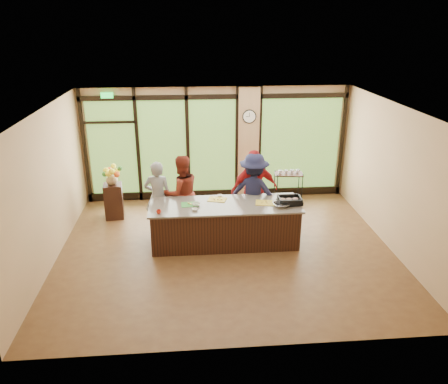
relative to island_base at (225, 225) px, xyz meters
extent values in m
plane|color=#54341D|center=(0.00, -0.30, -0.44)|extent=(7.00, 7.00, 0.00)
plane|color=white|center=(0.00, -0.30, 2.56)|extent=(7.00, 7.00, 0.00)
plane|color=tan|center=(0.00, 2.70, 1.06)|extent=(7.00, 0.00, 7.00)
plane|color=tan|center=(-3.50, -0.30, 1.06)|extent=(0.00, 6.00, 6.00)
plane|color=tan|center=(3.50, -0.30, 1.06)|extent=(0.00, 6.00, 6.00)
cube|color=tan|center=(0.85, 2.64, 1.06)|extent=(0.55, 0.12, 3.00)
cube|color=black|center=(0.00, 2.65, 2.31)|extent=(6.90, 0.08, 0.12)
cube|color=black|center=(0.00, 2.65, -0.32)|extent=(6.90, 0.08, 0.20)
cube|color=#19D83F|center=(-2.70, 2.60, 2.39)|extent=(0.30, 0.04, 0.14)
cube|color=#446724|center=(-2.70, 2.67, 1.01)|extent=(1.20, 0.02, 2.50)
cube|color=#446724|center=(-1.40, 2.67, 1.01)|extent=(1.20, 0.02, 2.50)
cube|color=#446724|center=(-0.10, 2.67, 1.01)|extent=(1.20, 0.02, 2.50)
cube|color=#446724|center=(2.25, 2.67, 1.01)|extent=(2.10, 0.02, 2.50)
cube|color=black|center=(-3.40, 2.65, 1.06)|extent=(0.08, 0.08, 3.00)
cube|color=black|center=(-2.05, 2.65, 1.06)|extent=(0.08, 0.08, 3.00)
cube|color=black|center=(-0.75, 2.65, 1.06)|extent=(0.08, 0.08, 3.00)
cube|color=black|center=(0.55, 2.65, 1.06)|extent=(0.08, 0.08, 3.00)
cube|color=black|center=(1.15, 2.65, 1.06)|extent=(0.08, 0.08, 3.00)
cube|color=black|center=(3.40, 2.65, 1.06)|extent=(0.08, 0.08, 3.00)
cube|color=black|center=(0.00, 0.00, 0.00)|extent=(3.10, 1.00, 0.88)
cube|color=slate|center=(0.00, 0.00, 0.46)|extent=(3.20, 1.10, 0.04)
cylinder|color=black|center=(0.85, 2.57, 1.81)|extent=(0.36, 0.04, 0.36)
cylinder|color=white|center=(0.85, 2.55, 1.81)|extent=(0.31, 0.01, 0.31)
cube|color=black|center=(0.85, 2.55, 1.86)|extent=(0.01, 0.00, 0.11)
cube|color=black|center=(0.80, 2.55, 1.81)|extent=(0.09, 0.00, 0.01)
imported|color=gray|center=(-1.45, 0.69, 0.41)|extent=(0.66, 0.48, 1.69)
imported|color=maroon|center=(-0.92, 0.80, 0.45)|extent=(1.04, 0.93, 1.78)
imported|color=#A8191C|center=(0.75, 0.77, 0.50)|extent=(1.15, 0.61, 1.87)
imported|color=#181A36|center=(0.72, 0.67, 0.47)|extent=(1.34, 1.06, 1.82)
cube|color=black|center=(1.37, -0.09, 0.52)|extent=(0.54, 0.45, 0.08)
imported|color=silver|center=(1.17, -0.22, 0.52)|extent=(0.38, 0.38, 0.08)
cube|color=green|center=(-0.74, 0.04, 0.49)|extent=(0.37, 0.28, 0.01)
cube|color=gold|center=(-0.15, 0.27, 0.49)|extent=(0.45, 0.39, 0.01)
cube|color=gold|center=(0.87, -0.01, 0.49)|extent=(0.46, 0.38, 0.01)
imported|color=white|center=(-0.61, -0.02, 0.51)|extent=(0.20, 0.20, 0.05)
imported|color=white|center=(-0.64, -0.27, 0.50)|extent=(0.16, 0.16, 0.04)
imported|color=white|center=(-0.08, 0.46, 0.50)|extent=(0.14, 0.14, 0.03)
imported|color=red|center=(-1.37, -0.36, 0.52)|extent=(0.12, 0.12, 0.08)
cube|color=black|center=(-2.60, 1.57, -0.01)|extent=(0.48, 0.48, 0.87)
imported|color=#8D744D|center=(-2.60, 1.57, 0.58)|extent=(0.34, 0.34, 0.30)
cube|color=black|center=(1.82, 1.97, -0.26)|extent=(0.76, 0.49, 0.03)
cube|color=black|center=(1.82, 1.97, 0.43)|extent=(0.76, 0.49, 0.03)
cylinder|color=black|center=(1.50, 1.79, 0.02)|extent=(0.02, 0.02, 0.92)
cylinder|color=black|center=(2.15, 1.79, 0.02)|extent=(0.02, 0.02, 0.92)
cylinder|color=black|center=(1.50, 2.16, 0.02)|extent=(0.02, 0.02, 0.92)
cylinder|color=black|center=(2.15, 2.16, 0.02)|extent=(0.02, 0.02, 0.92)
imported|color=silver|center=(1.60, 1.97, 0.49)|extent=(0.11, 0.11, 0.09)
imported|color=silver|center=(1.75, 1.97, 0.49)|extent=(0.11, 0.11, 0.09)
imported|color=silver|center=(1.91, 1.97, 0.49)|extent=(0.11, 0.11, 0.09)
imported|color=silver|center=(2.05, 1.97, 0.49)|extent=(0.11, 0.11, 0.09)
camera|label=1|loc=(-0.73, -8.48, 4.13)|focal=35.00mm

